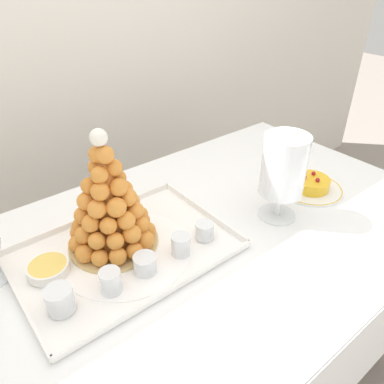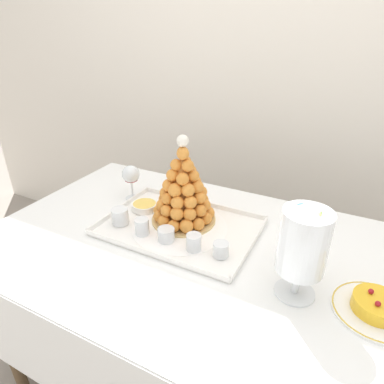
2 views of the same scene
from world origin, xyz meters
name	(u,v)px [view 2 (image 2 of 2)]	position (x,y,z in m)	size (l,w,h in m)	color
backdrop_wall	(296,62)	(0.00, 0.92, 1.25)	(4.80, 0.10, 2.50)	silver
buffet_table	(214,274)	(0.00, 0.00, 0.66)	(1.59, 0.90, 0.76)	brown
serving_tray	(180,227)	(-0.16, 0.06, 0.76)	(0.54, 0.38, 0.02)	white
croquembouche	(183,190)	(-0.17, 0.11, 0.89)	(0.24, 0.24, 0.33)	tan
dessert_cup_left	(120,217)	(-0.37, -0.02, 0.79)	(0.06, 0.06, 0.06)	silver
dessert_cup_mid_left	(142,227)	(-0.26, -0.04, 0.79)	(0.05, 0.05, 0.06)	silver
dessert_cup_centre	(166,235)	(-0.16, -0.03, 0.79)	(0.06, 0.06, 0.05)	silver
dessert_cup_mid_right	(194,243)	(-0.06, -0.04, 0.79)	(0.05, 0.05, 0.06)	silver
dessert_cup_right	(221,250)	(0.03, -0.03, 0.79)	(0.05, 0.05, 0.05)	silver
creme_brulee_ramekin	(145,206)	(-0.35, 0.11, 0.78)	(0.10, 0.10, 0.03)	white
macaron_goblet	(303,243)	(0.27, -0.08, 0.92)	(0.13, 0.13, 0.27)	white
fruit_tart_plate	(376,307)	(0.47, -0.05, 0.77)	(0.22, 0.22, 0.05)	white
wine_glass	(131,175)	(-0.45, 0.17, 0.86)	(0.07, 0.07, 0.15)	silver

